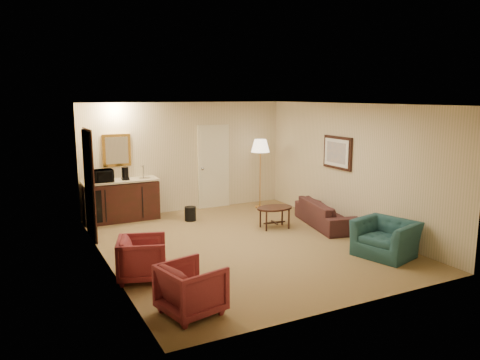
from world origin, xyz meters
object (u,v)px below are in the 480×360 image
object	(u,v)px
rose_chair_far	(191,286)
waste_bin	(190,214)
floor_lamp	(260,174)
coffee_maker	(125,174)
sofa	(326,209)
rose_chair_near	(142,256)
coffee_table	(275,217)
wetbar_cabinet	(121,200)
teal_armchair	(386,232)
microwave	(101,175)

from	to	relation	value
rose_chair_far	waste_bin	size ratio (longest dim) A/B	2.32
floor_lamp	waste_bin	size ratio (longest dim) A/B	5.44
waste_bin	coffee_maker	size ratio (longest dim) A/B	1.11
sofa	rose_chair_near	xyz separation A→B (m)	(-4.30, -1.14, 0.00)
coffee_table	rose_chair_far	bearing A→B (deg)	-135.79
wetbar_cabinet	floor_lamp	xyz separation A→B (m)	(3.35, -0.32, 0.40)
waste_bin	coffee_table	bearing A→B (deg)	-44.45
rose_chair_far	coffee_maker	size ratio (longest dim) A/B	2.57
teal_armchair	coffee_table	xyz separation A→B (m)	(-0.83, 2.36, -0.19)
rose_chair_near	waste_bin	world-z (taller)	rose_chair_near
teal_armchair	coffee_maker	distance (m)	5.61
rose_chair_near	floor_lamp	world-z (taller)	floor_lamp
sofa	coffee_table	world-z (taller)	sofa
microwave	coffee_table	bearing A→B (deg)	-33.99
teal_armchair	rose_chair_near	xyz separation A→B (m)	(-4.05, 0.87, -0.06)
wetbar_cabinet	coffee_maker	distance (m)	0.61
rose_chair_far	rose_chair_near	bearing A→B (deg)	-3.04
teal_armchair	floor_lamp	size ratio (longest dim) A/B	0.56
rose_chair_near	waste_bin	bearing A→B (deg)	-15.38
rose_chair_near	coffee_table	distance (m)	3.55
rose_chair_near	waste_bin	xyz separation A→B (m)	(1.85, 2.84, -0.20)
wetbar_cabinet	rose_chair_far	size ratio (longest dim) A/B	2.24
waste_bin	rose_chair_near	bearing A→B (deg)	-123.12
wetbar_cabinet	coffee_maker	world-z (taller)	coffee_maker
rose_chair_far	floor_lamp	world-z (taller)	floor_lamp
teal_armchair	floor_lamp	bearing A→B (deg)	166.41
wetbar_cabinet	rose_chair_near	world-z (taller)	wetbar_cabinet
teal_armchair	rose_chair_far	size ratio (longest dim) A/B	1.32
waste_bin	teal_armchair	bearing A→B (deg)	-59.32
sofa	rose_chair_near	distance (m)	4.45
waste_bin	sofa	bearing A→B (deg)	-34.65
rose_chair_near	microwave	world-z (taller)	microwave
wetbar_cabinet	coffee_maker	size ratio (longest dim) A/B	5.77
coffee_table	teal_armchair	bearing A→B (deg)	-70.69
teal_armchair	coffee_maker	world-z (taller)	coffee_maker
rose_chair_far	waste_bin	distance (m)	4.54
waste_bin	coffee_maker	world-z (taller)	coffee_maker
rose_chair_far	waste_bin	world-z (taller)	rose_chair_far
wetbar_cabinet	waste_bin	xyz separation A→B (m)	(1.35, -0.72, -0.30)
coffee_maker	waste_bin	bearing A→B (deg)	-27.41
teal_armchair	microwave	world-z (taller)	microwave
rose_chair_far	coffee_table	distance (m)	4.15
coffee_maker	sofa	bearing A→B (deg)	-31.84
waste_bin	coffee_maker	bearing A→B (deg)	151.89
sofa	floor_lamp	bearing A→B (deg)	24.18
teal_armchair	waste_bin	distance (m)	4.32
rose_chair_near	coffee_table	xyz separation A→B (m)	(3.22, 1.49, -0.14)
wetbar_cabinet	waste_bin	size ratio (longest dim) A/B	5.21
rose_chair_far	coffee_maker	xyz separation A→B (m)	(0.35, 4.91, 0.70)
wetbar_cabinet	microwave	bearing A→B (deg)	-170.10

